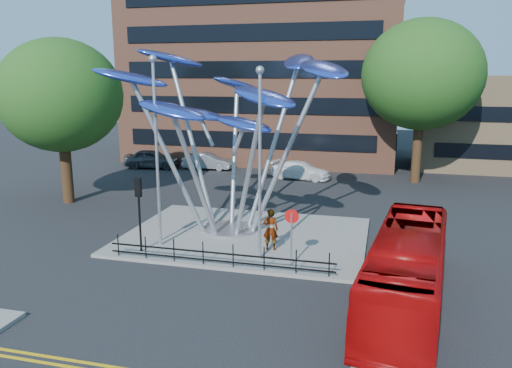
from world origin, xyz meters
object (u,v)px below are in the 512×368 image
(tree_right, at_px, (422,75))
(pedestrian, at_px, (271,229))
(parked_car_left, at_px, (152,159))
(red_bus, at_px, (407,269))
(no_entry_sign_island, at_px, (292,228))
(street_lamp_right, at_px, (260,147))
(leaf_sculpture, at_px, (228,100))
(street_lamp_left, at_px, (156,136))
(parked_car_mid, at_px, (208,161))
(tree_left, at_px, (60,96))
(parked_car_right, at_px, (301,170))
(traffic_light_island, at_px, (139,199))

(tree_right, bearing_deg, pedestrian, -112.22)
(pedestrian, relative_size, parked_car_left, 0.40)
(red_bus, bearing_deg, parked_car_left, 139.83)
(tree_right, distance_m, no_entry_sign_island, 21.31)
(tree_right, distance_m, street_lamp_right, 20.64)
(tree_right, bearing_deg, leaf_sculpture, -123.31)
(street_lamp_left, xyz_separation_m, pedestrian, (5.22, 0.68, -4.23))
(street_lamp_left, bearing_deg, no_entry_sign_island, -8.61)
(tree_right, distance_m, parked_car_mid, 18.72)
(leaf_sculpture, bearing_deg, tree_left, 164.45)
(pedestrian, bearing_deg, parked_car_mid, -68.43)
(red_bus, height_order, parked_car_left, red_bus)
(street_lamp_left, relative_size, red_bus, 0.88)
(tree_right, xyz_separation_m, tree_left, (-22.00, -12.00, -1.24))
(street_lamp_left, height_order, parked_car_right, street_lamp_left)
(pedestrian, height_order, parked_car_left, pedestrian)
(traffic_light_island, bearing_deg, tree_left, 140.19)
(leaf_sculpture, height_order, pedestrian, leaf_sculpture)
(no_entry_sign_island, bearing_deg, parked_car_left, 129.08)
(leaf_sculpture, xyz_separation_m, traffic_light_island, (-2.93, -4.18, -4.26))
(pedestrian, distance_m, parked_car_mid, 21.28)
(leaf_sculpture, xyz_separation_m, no_entry_sign_island, (4.07, -4.16, -5.06))
(red_bus, xyz_separation_m, parked_car_mid, (-15.80, 22.93, -0.69))
(tree_right, xyz_separation_m, street_lamp_right, (-7.50, -19.00, -2.94))
(street_lamp_right, xyz_separation_m, traffic_light_island, (-5.50, -0.50, -2.48))
(street_lamp_right, xyz_separation_m, parked_car_mid, (-9.70, 20.00, -4.39))
(street_lamp_left, bearing_deg, parked_car_right, 77.79)
(tree_left, xyz_separation_m, no_entry_sign_island, (16.00, -7.48, -4.98))
(tree_left, xyz_separation_m, street_lamp_left, (9.50, -6.50, -1.44))
(pedestrian, bearing_deg, leaf_sculpture, -48.11)
(street_lamp_right, bearing_deg, parked_car_right, 93.80)
(tree_left, height_order, street_lamp_right, tree_left)
(pedestrian, relative_size, parked_car_right, 0.41)
(parked_car_mid, bearing_deg, no_entry_sign_island, -154.12)
(tree_right, bearing_deg, parked_car_mid, 176.67)
(leaf_sculpture, height_order, no_entry_sign_island, leaf_sculpture)
(traffic_light_island, bearing_deg, parked_car_mid, 101.57)
(pedestrian, height_order, parked_car_mid, pedestrian)
(no_entry_sign_island, relative_size, parked_car_right, 0.52)
(traffic_light_island, bearing_deg, street_lamp_right, 5.19)
(tree_left, height_order, street_lamp_left, tree_left)
(tree_right, relative_size, street_lamp_left, 1.38)
(tree_right, bearing_deg, red_bus, -93.65)
(parked_car_mid, bearing_deg, leaf_sculpture, -159.19)
(leaf_sculpture, relative_size, parked_car_right, 2.70)
(tree_left, relative_size, no_entry_sign_island, 4.21)
(tree_left, bearing_deg, leaf_sculpture, -15.55)
(tree_left, bearing_deg, pedestrian, -21.58)
(street_lamp_right, bearing_deg, leaf_sculpture, 124.91)
(leaf_sculpture, relative_size, street_lamp_right, 1.53)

